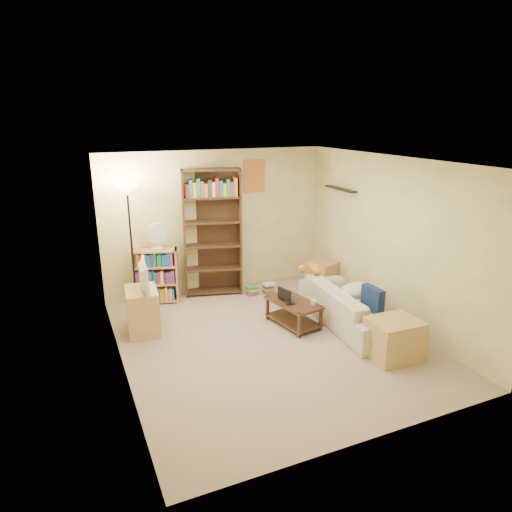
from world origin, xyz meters
name	(u,v)px	position (x,y,z in m)	size (l,w,h in m)	color
room	(271,229)	(0.00, 0.01, 1.62)	(4.50, 4.54, 2.52)	tan
sofa	(350,306)	(1.34, 0.02, 0.29)	(0.94, 2.07, 0.59)	#BCB69C
navy_pillow	(373,299)	(1.40, -0.42, 0.56)	(0.39, 0.12, 0.35)	navy
cream_blanket	(357,291)	(1.48, 0.06, 0.51)	(0.54, 0.39, 0.23)	beige
tabby_cat	(312,269)	(1.13, 0.82, 0.67)	(0.47, 0.19, 0.16)	#C28529
coffee_table	(293,310)	(0.54, 0.33, 0.24)	(0.65, 0.95, 0.39)	#3E2718
laptop	(291,299)	(0.52, 0.38, 0.40)	(0.29, 0.40, 0.03)	black
laptop_screen	(284,295)	(0.39, 0.36, 0.50)	(0.01, 0.29, 0.19)	white
mug	(313,303)	(0.73, 0.08, 0.43)	(0.12, 0.12, 0.09)	silver
tv_remote	(287,293)	(0.58, 0.63, 0.40)	(0.05, 0.15, 0.02)	black
tv_stand	(143,311)	(-1.58, 1.01, 0.33)	(0.44, 0.62, 0.66)	tan
television	(140,276)	(-1.58, 1.01, 0.87)	(0.17, 0.73, 0.41)	black
tall_bookshelf	(212,230)	(-0.14, 2.05, 1.17)	(1.04, 0.56, 2.21)	#462B1B
short_bookshelf	(156,276)	(-1.16, 2.05, 0.47)	(0.78, 0.48, 0.94)	tan
desk_fan	(157,236)	(-1.11, 2.00, 1.17)	(0.33, 0.19, 0.45)	silver
floor_lamp	(129,213)	(-1.55, 1.79, 1.63)	(0.35, 0.35, 2.05)	black
side_table	(322,275)	(1.72, 1.44, 0.26)	(0.46, 0.46, 0.53)	tan
end_cabinet	(394,339)	(1.28, -1.05, 0.26)	(0.63, 0.53, 0.53)	tan
book_stacks	(261,289)	(0.60, 1.65, 0.09)	(0.49, 0.22, 0.20)	red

